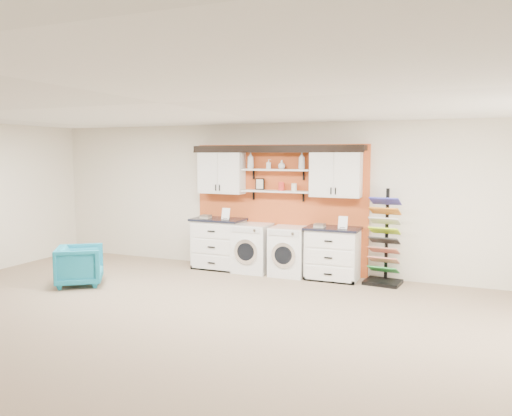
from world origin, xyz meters
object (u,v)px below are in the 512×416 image
at_px(sample_rack, 384,254).
at_px(armchair, 80,265).
at_px(base_cabinet_left, 219,243).
at_px(dryer, 289,251).
at_px(base_cabinet_right, 333,253).
at_px(washer, 253,248).

xyz_separation_m(sample_rack, armchair, (-4.76, -2.07, -0.19)).
bearing_deg(base_cabinet_left, armchair, -128.53).
distance_m(base_cabinet_left, armchair, 2.60).
distance_m(dryer, armchair, 3.68).
bearing_deg(base_cabinet_left, base_cabinet_right, 0.00).
bearing_deg(armchair, base_cabinet_right, -97.45).
bearing_deg(base_cabinet_left, dryer, -0.13).
height_order(base_cabinet_right, sample_rack, sample_rack).
xyz_separation_m(base_cabinet_right, sample_rack, (0.89, 0.03, 0.06)).
relative_size(washer, dryer, 1.02).
bearing_deg(armchair, dryer, -91.66).
height_order(washer, dryer, washer).
height_order(sample_rack, armchair, sample_rack).
bearing_deg(sample_rack, dryer, -172.22).
bearing_deg(dryer, base_cabinet_left, 179.87).
relative_size(base_cabinet_left, washer, 1.10).
distance_m(base_cabinet_left, sample_rack, 3.15).
bearing_deg(washer, dryer, 0.00).
distance_m(sample_rack, armchair, 5.20).
height_order(base_cabinet_right, armchair, base_cabinet_right).
bearing_deg(washer, base_cabinet_left, 179.73).
bearing_deg(armchair, sample_rack, -101.66).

